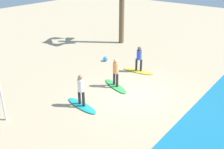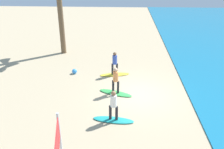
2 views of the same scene
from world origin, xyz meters
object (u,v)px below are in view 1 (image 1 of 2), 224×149
Objects in this scene: surfboard_green at (116,86)px; surfer_green at (116,70)px; surfer_yellow at (139,57)px; surfboard_teal at (82,105)px; beach_ball at (106,59)px; surfer_teal at (81,88)px; surfboard_yellow at (138,71)px.

surfboard_green is 1.28× the size of surfer_green.
surfer_yellow is 0.78× the size of surfboard_teal.
surfer_teal is at bearing 29.23° from beach_ball.
beach_ball is (-0.10, -2.91, -0.86)m from surfer_yellow.
surfer_teal is at bearing -70.21° from surfboard_green.
surfer_yellow is 0.78× the size of surfboard_green.
surfboard_teal is (2.75, -0.00, 0.00)m from surfboard_green.
surfboard_green is at bearing 3.53° from surfer_yellow.
surfer_yellow reaches higher than surfboard_yellow.
surfer_yellow is at bearing 88.06° from beach_ball.
surfboard_yellow is at bearing 98.20° from surfboard_teal.
surfboard_yellow is 5.47m from surfer_teal.
surfboard_green is at bearing 179.92° from surfer_teal.
surfboard_yellow and surfboard_teal have the same top height.
beach_ball is at bearing -150.77° from surfer_teal.
surfboard_green is (2.63, 0.16, 0.00)m from surfboard_yellow.
surfer_yellow is at bearing 98.20° from surfboard_teal.
surfer_teal is (5.38, 0.16, 0.00)m from surfer_yellow.
surfboard_green is at bearing -97.83° from surfboard_yellow.
surfer_green is 0.78× the size of surfboard_teal.
surfboard_teal is 1.28× the size of surfer_teal.
beach_ball is (-2.73, -3.07, 0.13)m from surfboard_green.
surfboard_yellow is 2.82m from surfer_green.
beach_ball reaches higher than surfboard_green.
surfboard_yellow is 1.28× the size of surfer_teal.
beach_ball is (-0.10, -2.91, 0.13)m from surfboard_yellow.
surfer_yellow and surfer_teal have the same top height.
surfer_teal is (2.75, -0.00, 0.00)m from surfer_green.
surfboard_yellow is at bearing -178.31° from surfer_teal.
surfer_green reaches higher than surfboard_yellow.
surfer_green is at bearing 48.37° from beach_ball.
surfer_yellow reaches higher than beach_ball.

